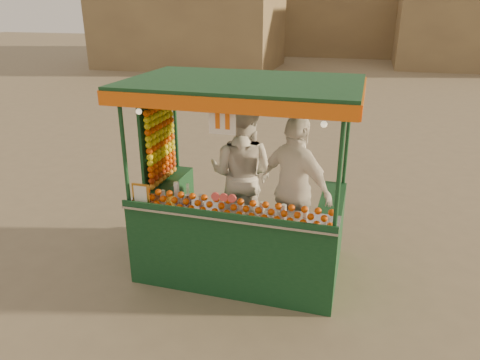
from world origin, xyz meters
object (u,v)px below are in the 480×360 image
(juice_cart, at_px, (235,215))
(vendor_left, at_px, (241,189))
(vendor_right, at_px, (295,189))
(vendor_middle, at_px, (242,174))

(juice_cart, distance_m, vendor_left, 0.39)
(vendor_left, distance_m, vendor_right, 0.83)
(juice_cart, bearing_deg, vendor_right, 6.93)
(vendor_left, bearing_deg, juice_cart, 91.66)
(juice_cart, xyz_separation_m, vendor_left, (-0.00, 0.30, 0.25))
(juice_cart, height_order, vendor_left, juice_cart)
(vendor_middle, bearing_deg, vendor_right, 163.08)
(juice_cart, relative_size, vendor_right, 1.49)
(vendor_left, relative_size, vendor_middle, 0.81)
(juice_cart, height_order, vendor_middle, juice_cart)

